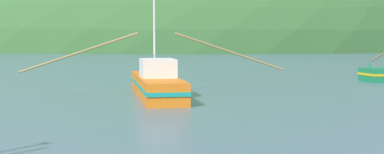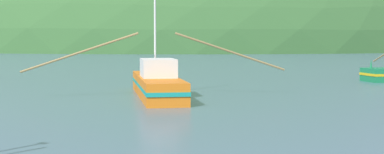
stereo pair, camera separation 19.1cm
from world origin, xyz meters
TOP-DOWN VIEW (x-y plane):
  - hill_far_right at (-19.96, 194.94)m, footprint 191.10×152.88m
  - fishing_boat_orange at (1.02, 34.21)m, footprint 14.50×11.41m

SIDE VIEW (x-z plane):
  - hill_far_right at x=-19.96m, z-range -38.98..38.98m
  - fishing_boat_orange at x=1.02m, z-range -2.90..4.40m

